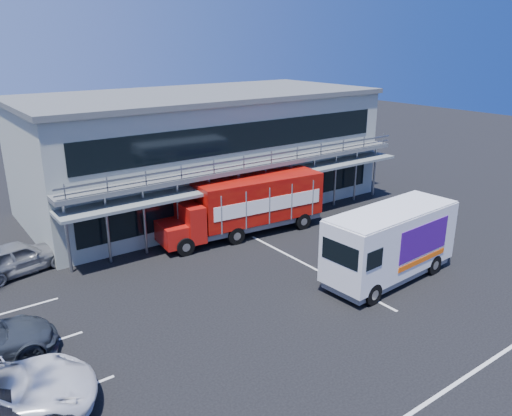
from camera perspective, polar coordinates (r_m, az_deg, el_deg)
ground at (r=21.11m, az=8.06°, el=-11.04°), size 120.00×120.00×0.00m
building at (r=32.86m, az=-6.14°, el=6.70°), size 22.40×12.00×7.30m
red_truck at (r=27.70m, az=-0.87°, el=0.48°), size 9.67×3.11×3.20m
white_van at (r=23.18m, az=15.10°, el=-3.86°), size 6.95×2.72×3.34m
parked_car_e at (r=25.85m, az=-25.63°, el=-5.14°), size 4.81×2.73×1.54m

